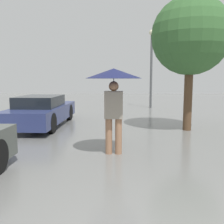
# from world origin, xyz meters

# --- Properties ---
(pedestrian) EXTENTS (1.27, 1.27, 1.96)m
(pedestrian) POSITION_xyz_m (-0.38, 4.17, 1.63)
(pedestrian) COLOR #9E7051
(pedestrian) RESTS_ON ground_plane
(parked_car_farthest) EXTENTS (1.63, 4.34, 1.12)m
(parked_car_farthest) POSITION_xyz_m (-3.19, 7.63, 0.54)
(parked_car_farthest) COLOR navy
(parked_car_farthest) RESTS_ON ground_plane
(tree) EXTENTS (2.55, 2.55, 4.40)m
(tree) POSITION_xyz_m (2.02, 7.03, 3.10)
(tree) COLOR brown
(tree) RESTS_ON ground_plane
(street_lamp) EXTENTS (0.34, 0.34, 4.64)m
(street_lamp) POSITION_xyz_m (1.53, 13.83, 2.91)
(street_lamp) COLOR #515456
(street_lamp) RESTS_ON ground_plane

